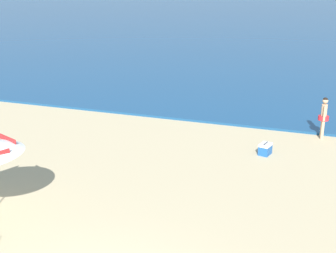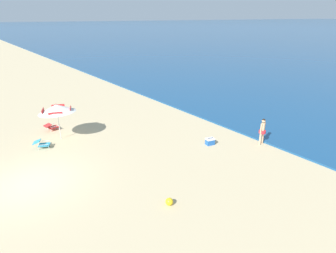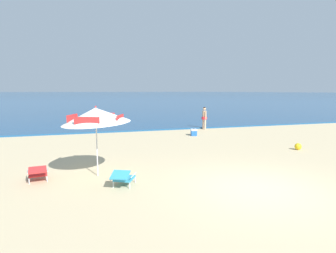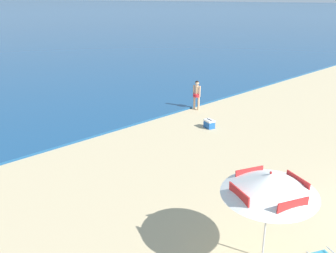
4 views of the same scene
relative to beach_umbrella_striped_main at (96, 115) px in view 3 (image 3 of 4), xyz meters
name	(u,v)px [view 3 (image 3 of 4)]	position (x,y,z in m)	size (l,w,h in m)	color
ground_plane	(259,189)	(4.25, -2.67, -1.98)	(800.00, 800.00, 0.00)	tan
ocean_water	(84,93)	(4.25, 409.50, -1.93)	(800.00, 800.00, 0.10)	navy
beach_umbrella_striped_main	(96,115)	(0.00, 0.00, 0.00)	(2.78, 2.77, 2.30)	silver
lounge_chair_under_umbrella	(123,177)	(0.64, -1.28, -1.70)	(0.86, 1.01, 0.51)	teal
lounge_chair_beside_umbrella	(38,173)	(-1.78, -0.06, -1.70)	(0.65, 0.91, 0.49)	red
person_standing_near_shore	(204,116)	(8.00, 9.20, -1.04)	(0.40, 0.48, 1.62)	#D8A87F
cooler_box	(194,132)	(6.19, 6.77, -1.78)	(0.46, 0.57, 0.43)	#1E56A8
beach_ball	(298,146)	(9.24, 1.37, -1.82)	(0.32, 0.32, 0.32)	yellow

